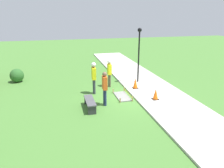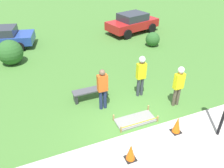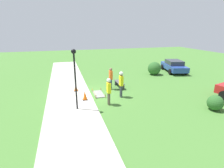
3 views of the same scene
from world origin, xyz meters
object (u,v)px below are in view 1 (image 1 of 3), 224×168
at_px(traffic_cone_far_patch, 135,83).
at_px(lamppost_near, 139,47).
at_px(worker_supervisor, 94,75).
at_px(bystander_in_orange_shirt, 105,86).
at_px(traffic_cone_near_patch, 156,94).
at_px(park_bench, 90,103).
at_px(worker_assistant, 109,71).

distance_m(traffic_cone_far_patch, lamppost_near, 2.55).
distance_m(worker_supervisor, bystander_in_orange_shirt, 1.89).
bearing_deg(traffic_cone_near_patch, park_bench, 92.14).
bearing_deg(worker_assistant, lamppost_near, -82.48).
height_order(worker_supervisor, worker_assistant, worker_supervisor).
distance_m(worker_assistant, bystander_in_orange_shirt, 3.07).
distance_m(bystander_in_orange_shirt, lamppost_near, 4.66).
bearing_deg(traffic_cone_far_patch, worker_assistant, 54.70).
xyz_separation_m(traffic_cone_far_patch, worker_assistant, (1.02, 1.44, 0.67)).
bearing_deg(worker_supervisor, worker_assistant, -48.73).
height_order(traffic_cone_far_patch, bystander_in_orange_shirt, bystander_in_orange_shirt).
distance_m(traffic_cone_far_patch, worker_assistant, 1.89).
height_order(traffic_cone_near_patch, worker_assistant, worker_assistant).
bearing_deg(lamppost_near, worker_supervisor, 112.01).
bearing_deg(lamppost_near, traffic_cone_far_patch, 153.26).
height_order(traffic_cone_near_patch, traffic_cone_far_patch, traffic_cone_far_patch).
distance_m(park_bench, lamppost_near, 5.65).
distance_m(traffic_cone_far_patch, worker_supervisor, 2.76).
bearing_deg(traffic_cone_far_patch, worker_supervisor, 90.80).
relative_size(park_bench, bystander_in_orange_shirt, 0.85).
distance_m(park_bench, worker_assistant, 3.75).
relative_size(traffic_cone_near_patch, lamppost_near, 0.17).
xyz_separation_m(park_bench, worker_assistant, (3.20, -1.79, 0.76)).
bearing_deg(worker_supervisor, traffic_cone_far_patch, -89.20).
distance_m(traffic_cone_near_patch, worker_assistant, 3.67).
xyz_separation_m(traffic_cone_near_patch, bystander_in_orange_shirt, (0.14, 2.84, 0.64)).
distance_m(park_bench, worker_supervisor, 2.38).
bearing_deg(bystander_in_orange_shirt, worker_assistant, -17.96).
xyz_separation_m(worker_assistant, bystander_in_orange_shirt, (-2.92, 0.95, -0.05)).
height_order(traffic_cone_far_patch, worker_supervisor, worker_supervisor).
distance_m(traffic_cone_near_patch, park_bench, 3.68).
distance_m(traffic_cone_near_patch, traffic_cone_far_patch, 2.09).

